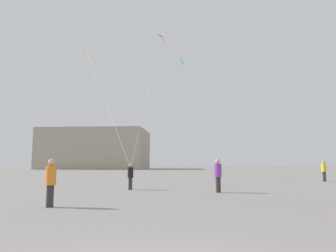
{
  "coord_description": "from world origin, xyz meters",
  "views": [
    {
      "loc": [
        0.11,
        -4.05,
        1.61
      ],
      "look_at": [
        0.0,
        20.37,
        4.57
      ],
      "focal_mm": 32.54,
      "sensor_mm": 36.0,
      "label": 1
    }
  ],
  "objects_px": {
    "kite_amber_delta": "(89,56)",
    "kite_magenta_diamond": "(162,40)",
    "person_in_yellow": "(326,170)",
    "kite_cyan_delta": "(187,64)",
    "person_in_purple": "(219,174)",
    "person_in_black": "(132,175)",
    "building_left_hall": "(98,149)",
    "person_in_orange": "(52,181)"
  },
  "relations": [
    {
      "from": "kite_amber_delta",
      "to": "kite_magenta_diamond",
      "type": "xyz_separation_m",
      "value": [
        8.53,
        -3.27,
        0.56
      ]
    },
    {
      "from": "person_in_yellow",
      "to": "kite_cyan_delta",
      "type": "height_order",
      "value": "kite_cyan_delta"
    },
    {
      "from": "kite_cyan_delta",
      "to": "person_in_purple",
      "type": "bearing_deg",
      "value": -88.67
    },
    {
      "from": "person_in_black",
      "to": "kite_magenta_diamond",
      "type": "relative_size",
      "value": 0.11
    },
    {
      "from": "person_in_black",
      "to": "person_in_purple",
      "type": "relative_size",
      "value": 0.86
    },
    {
      "from": "person_in_black",
      "to": "building_left_hall",
      "type": "xyz_separation_m",
      "value": [
        -16.84,
        62.97,
        4.29
      ]
    },
    {
      "from": "person_in_orange",
      "to": "kite_magenta_diamond",
      "type": "height_order",
      "value": "kite_magenta_diamond"
    },
    {
      "from": "person_in_black",
      "to": "person_in_orange",
      "type": "height_order",
      "value": "person_in_orange"
    },
    {
      "from": "person_in_yellow",
      "to": "building_left_hall",
      "type": "height_order",
      "value": "building_left_hall"
    },
    {
      "from": "kite_amber_delta",
      "to": "person_in_purple",
      "type": "bearing_deg",
      "value": -55.06
    },
    {
      "from": "person_in_orange",
      "to": "kite_magenta_diamond",
      "type": "distance_m",
      "value": 24.13
    },
    {
      "from": "person_in_orange",
      "to": "building_left_hall",
      "type": "relative_size",
      "value": 0.06
    },
    {
      "from": "person_in_yellow",
      "to": "person_in_orange",
      "type": "xyz_separation_m",
      "value": [
        -17.93,
        -15.45,
        -0.04
      ]
    },
    {
      "from": "kite_cyan_delta",
      "to": "building_left_hall",
      "type": "relative_size",
      "value": 0.49
    },
    {
      "from": "person_in_orange",
      "to": "kite_cyan_delta",
      "type": "relative_size",
      "value": 0.13
    },
    {
      "from": "person_in_black",
      "to": "kite_amber_delta",
      "type": "xyz_separation_m",
      "value": [
        -7.08,
        15.59,
        13.19
      ]
    },
    {
      "from": "person_in_orange",
      "to": "person_in_purple",
      "type": "distance_m",
      "value": 8.98
    },
    {
      "from": "person_in_orange",
      "to": "kite_cyan_delta",
      "type": "bearing_deg",
      "value": 9.19
    },
    {
      "from": "person_in_orange",
      "to": "kite_amber_delta",
      "type": "distance_m",
      "value": 26.83
    },
    {
      "from": "person_in_yellow",
      "to": "person_in_purple",
      "type": "xyz_separation_m",
      "value": [
        -10.87,
        -9.91,
        -0.0
      ]
    },
    {
      "from": "person_in_orange",
      "to": "kite_cyan_delta",
      "type": "xyz_separation_m",
      "value": [
        6.6,
        25.73,
        12.97
      ]
    },
    {
      "from": "person_in_purple",
      "to": "building_left_hall",
      "type": "height_order",
      "value": "building_left_hall"
    },
    {
      "from": "person_in_purple",
      "to": "kite_magenta_diamond",
      "type": "bearing_deg",
      "value": -49.34
    },
    {
      "from": "kite_cyan_delta",
      "to": "kite_amber_delta",
      "type": "distance_m",
      "value": 11.98
    },
    {
      "from": "person_in_yellow",
      "to": "kite_amber_delta",
      "type": "xyz_separation_m",
      "value": [
        -22.97,
        7.42,
        13.05
      ]
    },
    {
      "from": "person_in_black",
      "to": "person_in_orange",
      "type": "distance_m",
      "value": 7.55
    },
    {
      "from": "person_in_black",
      "to": "kite_amber_delta",
      "type": "height_order",
      "value": "kite_amber_delta"
    },
    {
      "from": "person_in_yellow",
      "to": "kite_cyan_delta",
      "type": "xyz_separation_m",
      "value": [
        -11.34,
        10.27,
        12.93
      ]
    },
    {
      "from": "kite_amber_delta",
      "to": "kite_magenta_diamond",
      "type": "relative_size",
      "value": 1.21
    },
    {
      "from": "person_in_purple",
      "to": "person_in_orange",
      "type": "bearing_deg",
      "value": 64.46
    },
    {
      "from": "kite_amber_delta",
      "to": "person_in_orange",
      "type": "bearing_deg",
      "value": -77.57
    },
    {
      "from": "person_in_yellow",
      "to": "person_in_purple",
      "type": "distance_m",
      "value": 14.71
    },
    {
      "from": "kite_magenta_diamond",
      "to": "building_left_hall",
      "type": "height_order",
      "value": "kite_magenta_diamond"
    },
    {
      "from": "kite_cyan_delta",
      "to": "person_in_black",
      "type": "bearing_deg",
      "value": -103.86
    },
    {
      "from": "kite_amber_delta",
      "to": "kite_magenta_diamond",
      "type": "height_order",
      "value": "kite_magenta_diamond"
    },
    {
      "from": "person_in_purple",
      "to": "kite_amber_delta",
      "type": "height_order",
      "value": "kite_amber_delta"
    },
    {
      "from": "kite_cyan_delta",
      "to": "kite_magenta_diamond",
      "type": "height_order",
      "value": "kite_magenta_diamond"
    },
    {
      "from": "person_in_black",
      "to": "kite_magenta_diamond",
      "type": "distance_m",
      "value": 18.52
    },
    {
      "from": "person_in_purple",
      "to": "kite_magenta_diamond",
      "type": "xyz_separation_m",
      "value": [
        -3.58,
        14.06,
        13.61
      ]
    },
    {
      "from": "kite_cyan_delta",
      "to": "kite_amber_delta",
      "type": "bearing_deg",
      "value": -166.19
    },
    {
      "from": "kite_amber_delta",
      "to": "kite_cyan_delta",
      "type": "bearing_deg",
      "value": 13.81
    },
    {
      "from": "person_in_black",
      "to": "kite_magenta_diamond",
      "type": "xyz_separation_m",
      "value": [
        1.44,
        12.32,
        13.75
      ]
    }
  ]
}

